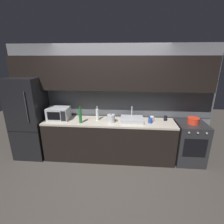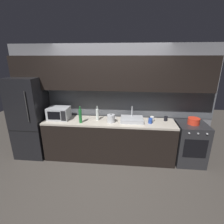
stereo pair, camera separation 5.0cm
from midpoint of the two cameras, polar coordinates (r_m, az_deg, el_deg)
name	(u,v)px [view 1 (the left image)]	position (r m, az deg, el deg)	size (l,w,h in m)	color
ground_plane	(104,185)	(3.33, -3.19, -23.55)	(10.00, 10.00, 0.00)	#3D3833
back_wall	(110,89)	(3.73, -1.08, 7.91)	(4.58, 0.44, 2.50)	slate
counter_run	(109,140)	(3.81, -1.44, -9.40)	(2.84, 0.60, 0.90)	black
refrigerator	(30,118)	(4.21, -26.66, -1.89)	(0.68, 0.69, 1.82)	black
oven_range	(189,143)	(4.04, 24.62, -9.54)	(0.60, 0.62, 0.90)	#232326
microwave	(59,113)	(3.88, -18.16, -0.47)	(0.46, 0.35, 0.27)	#A8AAAF
sink_basin	(132,119)	(3.62, 6.39, -2.53)	(0.48, 0.38, 0.30)	#ADAFB5
kettle	(111,118)	(3.53, -0.72, -2.21)	(0.20, 0.17, 0.19)	#B7BABF
wine_bottle_green	(80,116)	(3.54, -11.19, -1.39)	(0.06, 0.06, 0.36)	#1E6B2D
wine_bottle_clear	(97,114)	(3.65, -5.45, -0.81)	(0.06, 0.06, 0.32)	silver
mug_white	(152,119)	(3.70, 13.11, -2.25)	(0.08, 0.08, 0.11)	silver
mug_dark	(165,118)	(3.81, 17.46, -2.05)	(0.07, 0.07, 0.11)	black
mug_blue	(150,121)	(3.58, 12.58, -2.87)	(0.08, 0.08, 0.11)	#234299
cooking_pot	(193,121)	(3.84, 25.70, -2.68)	(0.24, 0.24, 0.13)	red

